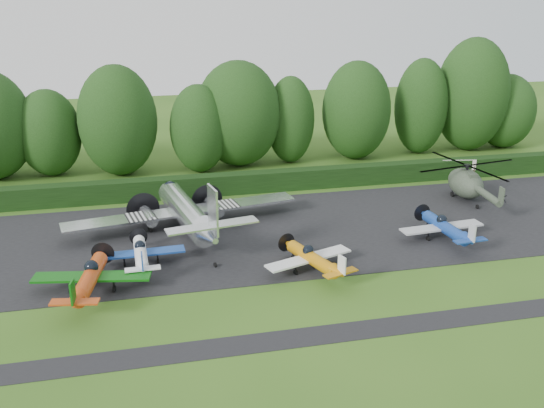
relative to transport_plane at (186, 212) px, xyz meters
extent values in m
plane|color=#305A19|center=(4.74, -11.74, -1.79)|extent=(160.00, 160.00, 0.00)
cube|color=black|center=(4.74, -1.74, -1.78)|extent=(70.00, 18.00, 0.01)
cube|color=black|center=(4.74, -17.74, -1.78)|extent=(70.00, 2.00, 0.00)
cube|color=black|center=(4.74, 9.26, -1.79)|extent=(90.00, 1.60, 2.00)
cylinder|color=white|center=(0.00, 0.31, -0.06)|extent=(2.09, 10.90, 2.09)
cone|color=white|center=(0.00, 6.41, -0.06)|extent=(2.09, 1.36, 2.09)
cone|color=white|center=(0.00, -6.23, 0.39)|extent=(2.09, 2.72, 2.09)
sphere|color=black|center=(0.00, 5.54, 0.39)|extent=(1.36, 1.36, 1.36)
cube|color=white|center=(0.00, 1.21, -0.33)|extent=(19.98, 2.18, 0.20)
cube|color=white|center=(-3.63, 1.21, -0.22)|extent=(2.36, 2.27, 0.05)
cube|color=white|center=(3.63, 1.21, -0.22)|extent=(2.36, 2.27, 0.05)
cylinder|color=white|center=(-2.91, 1.76, -0.56)|extent=(1.00, 2.91, 1.00)
cylinder|color=white|center=(2.91, 1.76, -0.56)|extent=(1.00, 2.91, 1.00)
cylinder|color=black|center=(-2.91, 3.80, -0.56)|extent=(2.91, 0.03, 2.91)
cylinder|color=black|center=(2.91, 3.80, -0.56)|extent=(2.91, 0.03, 2.91)
cube|color=white|center=(0.00, -6.96, 1.39)|extent=(6.81, 1.27, 0.13)
cube|color=white|center=(0.00, -7.23, 2.66)|extent=(0.16, 2.00, 3.45)
cylinder|color=black|center=(-2.91, 1.39, -1.56)|extent=(0.23, 0.82, 0.82)
cylinder|color=black|center=(2.91, 1.39, -1.56)|extent=(0.23, 0.82, 0.82)
cylinder|color=black|center=(0.00, -7.32, -1.62)|extent=(0.16, 0.40, 0.40)
cylinder|color=#BD4011|center=(-7.28, -9.55, -0.55)|extent=(1.08, 6.17, 1.08)
sphere|color=black|center=(-7.28, -8.88, -0.05)|extent=(0.94, 0.94, 0.94)
cube|color=#0D590D|center=(-7.28, -8.99, -0.72)|extent=(7.86, 1.46, 0.16)
cube|color=#BD4011|center=(-7.28, -13.25, -0.27)|extent=(2.92, 0.79, 0.11)
cube|color=#0D590D|center=(-7.28, -13.37, 0.46)|extent=(0.11, 0.90, 1.46)
cylinder|color=black|center=(-7.28, -5.56, -0.55)|extent=(1.68, 0.02, 1.68)
cylinder|color=black|center=(-8.74, -9.21, -1.58)|extent=(0.16, 0.49, 0.49)
cylinder|color=black|center=(-5.82, -9.21, -1.58)|extent=(0.16, 0.49, 0.49)
cylinder|color=black|center=(-7.28, -6.63, -1.61)|extent=(0.13, 0.45, 0.45)
cylinder|color=white|center=(-3.90, -5.85, -0.76)|extent=(0.89, 5.12, 0.89)
sphere|color=black|center=(-3.90, -5.29, -0.34)|extent=(0.78, 0.78, 0.78)
cube|color=#184095|center=(-3.90, -5.38, -0.90)|extent=(6.51, 1.21, 0.13)
cube|color=white|center=(-3.90, -8.92, -0.53)|extent=(2.42, 0.65, 0.09)
cube|color=#184095|center=(-3.90, -9.01, 0.07)|extent=(0.09, 0.74, 1.21)
cylinder|color=black|center=(-3.90, -2.55, -0.76)|extent=(1.40, 0.02, 1.40)
cylinder|color=black|center=(-5.11, -5.57, -1.62)|extent=(0.13, 0.41, 0.41)
cylinder|color=black|center=(-2.69, -5.57, -1.62)|extent=(0.13, 0.41, 0.41)
cylinder|color=black|center=(-3.90, -3.43, -1.64)|extent=(0.11, 0.37, 0.37)
cylinder|color=#C57D0B|center=(8.14, -9.57, -0.71)|extent=(0.94, 5.37, 0.94)
sphere|color=black|center=(8.14, -8.98, -0.27)|extent=(0.82, 0.82, 0.82)
cube|color=white|center=(8.14, -9.08, -0.86)|extent=(6.83, 1.27, 0.14)
cube|color=#C57D0B|center=(8.14, -12.79, -0.47)|extent=(2.54, 0.68, 0.10)
cube|color=white|center=(8.14, -12.89, 0.17)|extent=(0.10, 0.78, 1.27)
cylinder|color=black|center=(8.14, -6.10, -0.71)|extent=(1.46, 0.02, 1.46)
cylinder|color=black|center=(6.87, -9.28, -1.61)|extent=(0.14, 0.43, 0.43)
cylinder|color=black|center=(9.41, -9.28, -1.61)|extent=(0.14, 0.43, 0.43)
cylinder|color=black|center=(8.14, -7.03, -1.63)|extent=(0.12, 0.39, 0.39)
cylinder|color=navy|center=(20.24, -6.33, -0.67)|extent=(0.97, 5.58, 0.97)
sphere|color=black|center=(20.24, -5.72, -0.21)|extent=(0.85, 0.85, 0.85)
cube|color=#B9B9BF|center=(20.24, -5.82, -0.82)|extent=(7.10, 1.32, 0.14)
cube|color=navy|center=(20.24, -9.67, -0.42)|extent=(2.64, 0.71, 0.10)
cube|color=#B9B9BF|center=(20.24, -9.78, 0.24)|extent=(0.10, 0.81, 1.32)
cylinder|color=black|center=(20.24, -2.72, -0.67)|extent=(1.52, 0.02, 1.52)
cylinder|color=black|center=(18.93, -6.02, -1.60)|extent=(0.14, 0.45, 0.45)
cylinder|color=black|center=(21.56, -6.02, -1.60)|extent=(0.14, 0.45, 0.45)
cylinder|color=black|center=(20.24, -3.69, -1.62)|extent=(0.12, 0.41, 0.41)
ellipsoid|color=#343F30|center=(26.98, 2.53, -0.17)|extent=(2.80, 5.14, 2.69)
cylinder|color=#343F30|center=(26.98, -1.51, 0.10)|extent=(0.63, 5.39, 0.63)
cube|color=#343F30|center=(26.98, -4.29, 0.91)|extent=(0.11, 0.81, 1.44)
cylinder|color=black|center=(26.98, 2.53, 1.18)|extent=(0.27, 0.27, 0.72)
cylinder|color=black|center=(26.98, 2.53, 1.58)|extent=(0.63, 0.63, 0.22)
cylinder|color=black|center=(26.98, 2.53, 1.58)|extent=(10.78, 10.78, 0.05)
cube|color=#343F30|center=(26.98, 1.82, 0.87)|extent=(0.81, 1.80, 0.63)
ellipsoid|color=black|center=(26.98, 3.97, -0.08)|extent=(1.71, 1.71, 1.54)
cylinder|color=black|center=(26.08, 3.25, -1.52)|extent=(0.16, 0.50, 0.50)
cylinder|color=black|center=(27.88, 3.25, -1.52)|extent=(0.16, 0.50, 0.50)
cylinder|color=black|center=(26.98, -0.34, -1.56)|extent=(0.14, 0.43, 0.43)
cylinder|color=#3F3326|center=(28.07, 8.76, -1.10)|extent=(0.14, 0.14, 1.36)
cylinder|color=#3F3326|center=(31.47, 8.76, -1.10)|extent=(0.14, 0.14, 1.36)
cube|color=white|center=(29.77, 8.76, -0.31)|extent=(3.63, 0.09, 1.13)
cylinder|color=black|center=(41.90, 19.81, -0.27)|extent=(0.70, 0.70, 3.04)
ellipsoid|color=#193510|center=(41.90, 19.81, 2.85)|extent=(7.38, 7.38, 9.28)
cylinder|color=black|center=(36.89, 19.68, 0.47)|extent=(0.70, 0.70, 4.52)
ellipsoid|color=#193510|center=(36.89, 19.68, 5.12)|extent=(8.90, 8.90, 13.81)
cylinder|color=black|center=(21.69, 18.90, 0.10)|extent=(0.70, 0.70, 3.77)
ellipsoid|color=#193510|center=(21.69, 18.90, 3.97)|extent=(8.01, 8.01, 11.52)
cylinder|color=black|center=(30.17, 19.55, 0.10)|extent=(0.70, 0.70, 3.77)
ellipsoid|color=#193510|center=(30.17, 19.55, 3.98)|extent=(6.36, 6.36, 11.53)
cylinder|color=black|center=(-5.46, 18.28, 0.16)|extent=(0.70, 0.70, 3.89)
ellipsoid|color=#193510|center=(-5.46, 18.28, 4.16)|extent=(8.36, 8.36, 11.90)
cylinder|color=black|center=(13.74, 18.96, -0.15)|extent=(0.70, 0.70, 3.28)
ellipsoid|color=#193510|center=(13.74, 18.96, 3.22)|extent=(5.53, 5.53, 10.02)
cylinder|color=black|center=(7.74, 19.13, 0.16)|extent=(0.70, 0.70, 3.89)
ellipsoid|color=#193510|center=(7.74, 19.13, 4.16)|extent=(9.64, 9.64, 11.88)
cylinder|color=black|center=(-12.72, 19.63, -0.25)|extent=(0.70, 0.70, 3.06)
ellipsoid|color=#193510|center=(-12.72, 19.63, 2.90)|extent=(6.73, 6.73, 9.36)
cylinder|color=black|center=(3.05, 17.42, -0.20)|extent=(0.70, 0.70, 3.17)
ellipsoid|color=#193510|center=(3.05, 17.42, 3.06)|extent=(6.29, 6.29, 9.69)
camera|label=1|loc=(-3.41, -47.44, 17.78)|focal=40.00mm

